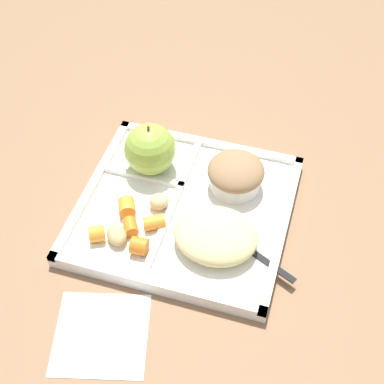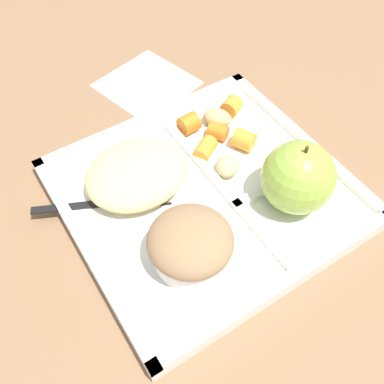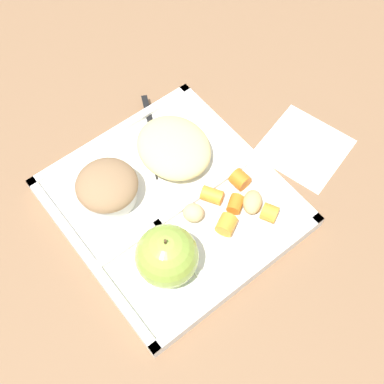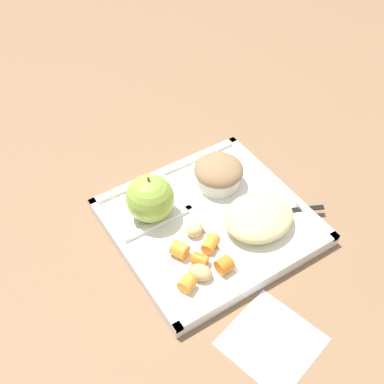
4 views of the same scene
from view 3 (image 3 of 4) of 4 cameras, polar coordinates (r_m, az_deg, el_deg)
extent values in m
plane|color=#846042|center=(0.73, -2.21, -1.67)|extent=(6.00, 6.00, 0.00)
cube|color=white|center=(0.73, -2.23, -1.40)|extent=(0.31, 0.29, 0.01)
cube|color=white|center=(0.77, 6.11, 4.78)|extent=(0.31, 0.01, 0.01)
cube|color=white|center=(0.69, -11.57, -7.30)|extent=(0.31, 0.01, 0.01)
cube|color=white|center=(0.67, 5.59, -9.74)|extent=(0.01, 0.29, 0.01)
cube|color=white|center=(0.79, -8.90, 6.52)|extent=(0.01, 0.29, 0.01)
cube|color=white|center=(0.71, -1.41, -1.93)|extent=(0.01, 0.27, 0.01)
cube|color=white|center=(0.68, -0.81, -7.22)|extent=(0.13, 0.01, 0.01)
sphere|color=#93B742|center=(0.64, -2.83, -7.19)|extent=(0.08, 0.08, 0.08)
cylinder|color=#4C381E|center=(0.60, -3.01, -5.67)|extent=(0.00, 0.00, 0.01)
cylinder|color=silver|center=(0.72, -9.31, -0.05)|extent=(0.08, 0.08, 0.02)
ellipsoid|color=#93704C|center=(0.70, -9.55, 0.79)|extent=(0.09, 0.09, 0.04)
cylinder|color=orange|center=(0.69, 3.88, -3.67)|extent=(0.03, 0.03, 0.02)
cylinder|color=orange|center=(0.71, 2.26, -0.36)|extent=(0.04, 0.03, 0.02)
cylinder|color=orange|center=(0.71, 8.71, -2.32)|extent=(0.03, 0.03, 0.02)
cylinder|color=orange|center=(0.73, 5.41, 1.40)|extent=(0.02, 0.03, 0.02)
cylinder|color=orange|center=(0.71, 4.88, -1.34)|extent=(0.03, 0.03, 0.02)
ellipsoid|color=tan|center=(0.70, 0.15, -2.35)|extent=(0.04, 0.04, 0.02)
ellipsoid|color=tan|center=(0.71, 6.81, -1.12)|extent=(0.04, 0.05, 0.02)
ellipsoid|color=#D6C684|center=(0.75, -2.06, 5.03)|extent=(0.12, 0.10, 0.04)
sphere|color=brown|center=(0.75, -3.17, 5.17)|extent=(0.03, 0.03, 0.03)
sphere|color=brown|center=(0.75, -2.29, 5.10)|extent=(0.04, 0.04, 0.04)
sphere|color=brown|center=(0.75, -2.72, 5.26)|extent=(0.04, 0.04, 0.04)
sphere|color=#755B4C|center=(0.76, -1.50, 5.77)|extent=(0.03, 0.03, 0.03)
cube|color=black|center=(0.80, -4.70, 7.84)|extent=(0.10, 0.05, 0.00)
cube|color=black|center=(0.76, -3.71, 3.81)|extent=(0.04, 0.03, 0.00)
cylinder|color=black|center=(0.74, -4.09, 2.08)|extent=(0.02, 0.01, 0.00)
cylinder|color=black|center=(0.74, -3.32, 2.23)|extent=(0.02, 0.01, 0.00)
cylinder|color=black|center=(0.74, -2.56, 2.39)|extent=(0.02, 0.01, 0.00)
cube|color=white|center=(0.80, 12.47, 4.92)|extent=(0.15, 0.15, 0.00)
camera|label=1|loc=(0.83, 36.32, 56.95)|focal=52.87mm
camera|label=2|loc=(0.52, -43.03, 19.08)|focal=40.84mm
camera|label=4|loc=(0.63, 70.85, 30.68)|focal=46.50mm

